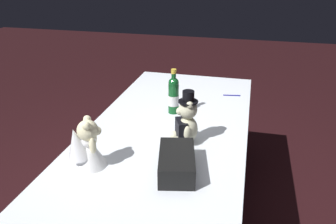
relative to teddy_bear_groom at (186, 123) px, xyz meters
The scene contains 7 objects.
ground_plane 0.87m from the teddy_bear_groom, 136.66° to the right, with size 12.00×12.00×0.00m, color black.
reception_table 0.52m from the teddy_bear_groom, 136.66° to the right, with size 2.01×0.92×0.73m, color white.
teddy_bear_groom is the anchor object (origin of this frame).
teddy_bear_bride 0.53m from the teddy_bear_groom, 50.23° to the right, with size 0.18×0.21×0.25m.
champagne_bottle 0.39m from the teddy_bear_groom, 157.14° to the right, with size 0.07×0.07×0.29m.
signing_pen 0.78m from the teddy_bear_groom, 164.77° to the left, with size 0.03×0.13×0.01m.
gift_case_black 0.30m from the teddy_bear_groom, ahead, with size 0.32×0.22×0.10m.
Camera 1 is at (1.71, 0.42, 1.64)m, focal length 35.71 mm.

